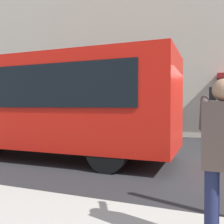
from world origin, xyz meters
The scene contains 4 objects.
ground_plane centered at (0.00, 0.00, 0.00)m, with size 60.00×60.00×0.00m, color #2B2B2D.
building_facade_far centered at (-0.02, -6.80, 5.99)m, with size 28.00×1.55×12.00m.
red_bus centered at (4.27, 0.41, 1.68)m, with size 9.05×2.54×3.08m.
pedestrian_photographer centered at (-1.15, 4.38, 1.14)m, with size 0.53×0.52×1.70m.
Camera 1 is at (-1.03, 7.06, 1.59)m, focal length 40.84 mm.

